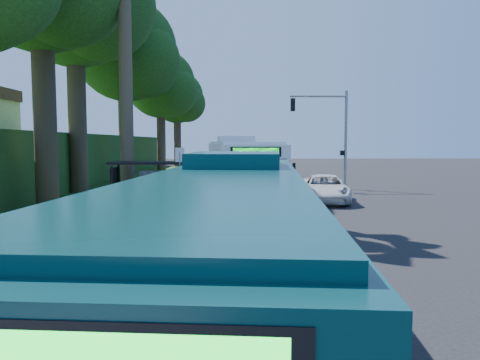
{
  "coord_description": "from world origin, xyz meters",
  "views": [
    {
      "loc": [
        -3.46,
        -23.22,
        3.42
      ],
      "look_at": [
        -2.93,
        1.0,
        1.42
      ],
      "focal_mm": 35.0,
      "sensor_mm": 36.0,
      "label": 1
    }
  ],
  "objects_px": {
    "white_bus": "(239,173)",
    "pickup": "(325,188)",
    "bus_shelter": "(143,179)",
    "teal_bus": "(227,262)"
  },
  "relations": [
    {
      "from": "white_bus",
      "to": "pickup",
      "type": "height_order",
      "value": "white_bus"
    },
    {
      "from": "bus_shelter",
      "to": "white_bus",
      "type": "distance_m",
      "value": 5.29
    },
    {
      "from": "bus_shelter",
      "to": "pickup",
      "type": "xyz_separation_m",
      "value": [
        9.15,
        5.78,
        -1.04
      ]
    },
    {
      "from": "white_bus",
      "to": "pickup",
      "type": "distance_m",
      "value": 5.66
    },
    {
      "from": "white_bus",
      "to": "teal_bus",
      "type": "relative_size",
      "value": 1.15
    },
    {
      "from": "bus_shelter",
      "to": "pickup",
      "type": "height_order",
      "value": "bus_shelter"
    },
    {
      "from": "bus_shelter",
      "to": "white_bus",
      "type": "xyz_separation_m",
      "value": [
        4.26,
        3.13,
        -0.0
      ]
    },
    {
      "from": "bus_shelter",
      "to": "pickup",
      "type": "distance_m",
      "value": 10.88
    },
    {
      "from": "bus_shelter",
      "to": "teal_bus",
      "type": "relative_size",
      "value": 0.29
    },
    {
      "from": "bus_shelter",
      "to": "white_bus",
      "type": "height_order",
      "value": "white_bus"
    }
  ]
}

